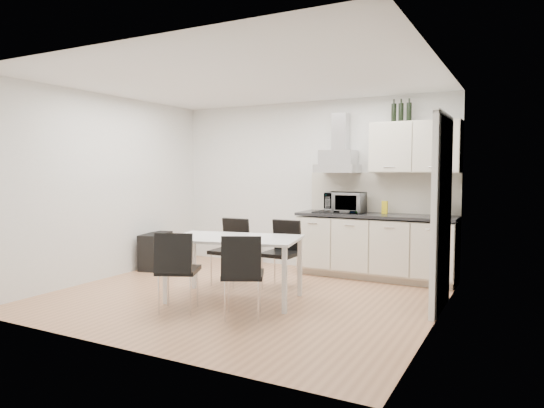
# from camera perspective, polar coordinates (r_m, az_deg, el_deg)

# --- Properties ---
(ground) EXTENTS (4.50, 4.50, 0.00)m
(ground) POSITION_cam_1_polar(r_m,az_deg,el_deg) (6.04, -3.36, -10.73)
(ground) COLOR tan
(ground) RESTS_ON ground
(wall_back) EXTENTS (4.50, 0.10, 2.60)m
(wall_back) POSITION_cam_1_polar(r_m,az_deg,el_deg) (7.63, 4.42, 2.21)
(wall_back) COLOR white
(wall_back) RESTS_ON ground
(wall_front) EXTENTS (4.50, 0.10, 2.60)m
(wall_front) POSITION_cam_1_polar(r_m,az_deg,el_deg) (4.27, -17.48, 0.64)
(wall_front) COLOR white
(wall_front) RESTS_ON ground
(wall_left) EXTENTS (0.10, 4.00, 2.60)m
(wall_left) POSITION_cam_1_polar(r_m,az_deg,el_deg) (7.28, -18.74, 1.93)
(wall_left) COLOR white
(wall_left) RESTS_ON ground
(wall_right) EXTENTS (0.10, 4.00, 2.60)m
(wall_right) POSITION_cam_1_polar(r_m,az_deg,el_deg) (5.06, 18.92, 1.11)
(wall_right) COLOR white
(wall_right) RESTS_ON ground
(ceiling) EXTENTS (4.50, 4.50, 0.00)m
(ceiling) POSITION_cam_1_polar(r_m,az_deg,el_deg) (5.94, -3.47, 14.31)
(ceiling) COLOR white
(ceiling) RESTS_ON wall_back
(doorway) EXTENTS (0.08, 1.04, 2.10)m
(doorway) POSITION_cam_1_polar(r_m,az_deg,el_deg) (5.63, 19.34, -1.18)
(doorway) COLOR white
(doorway) RESTS_ON ground
(kitchenette) EXTENTS (2.22, 0.64, 2.52)m
(kitchenette) POSITION_cam_1_polar(r_m,az_deg,el_deg) (7.01, 12.50, -1.87)
(kitchenette) COLOR beige
(kitchenette) RESTS_ON ground
(dining_table) EXTENTS (1.66, 1.16, 0.75)m
(dining_table) POSITION_cam_1_polar(r_m,az_deg,el_deg) (5.74, -4.42, -4.62)
(dining_table) COLOR white
(dining_table) RESTS_ON ground
(chair_far_left) EXTENTS (0.45, 0.51, 0.88)m
(chair_far_left) POSITION_cam_1_polar(r_m,az_deg,el_deg) (6.54, -5.11, -5.66)
(chair_far_left) COLOR black
(chair_far_left) RESTS_ON ground
(chair_far_right) EXTENTS (0.45, 0.51, 0.88)m
(chair_far_right) POSITION_cam_1_polar(r_m,az_deg,el_deg) (6.32, 0.96, -6.00)
(chair_far_right) COLOR black
(chair_far_right) RESTS_ON ground
(chair_near_left) EXTENTS (0.61, 0.64, 0.88)m
(chair_near_left) POSITION_cam_1_polar(r_m,az_deg,el_deg) (5.41, -10.96, -7.76)
(chair_near_left) COLOR black
(chair_near_left) RESTS_ON ground
(chair_near_right) EXTENTS (0.62, 0.64, 0.88)m
(chair_near_right) POSITION_cam_1_polar(r_m,az_deg,el_deg) (5.10, -3.44, -8.41)
(chair_near_right) COLOR black
(chair_near_right) RESTS_ON ground
(guitar_amp) EXTENTS (0.44, 0.71, 0.55)m
(guitar_amp) POSITION_cam_1_polar(r_m,az_deg,el_deg) (7.84, -13.52, -5.36)
(guitar_amp) COLOR black
(guitar_amp) RESTS_ON ground
(floor_speaker) EXTENTS (0.21, 0.18, 0.34)m
(floor_speaker) POSITION_cam_1_polar(r_m,az_deg,el_deg) (8.09, -2.25, -5.73)
(floor_speaker) COLOR black
(floor_speaker) RESTS_ON ground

